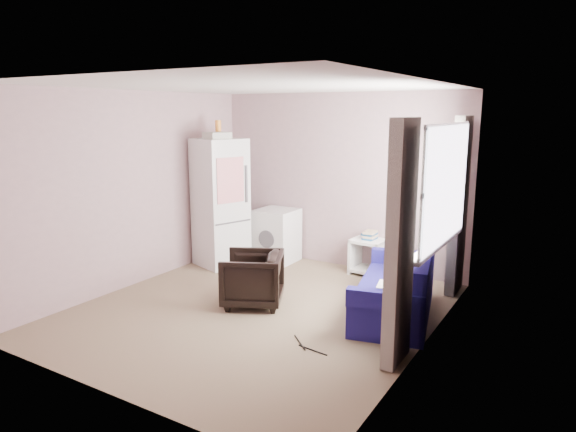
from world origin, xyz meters
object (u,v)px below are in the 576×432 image
(fridge, at_px, (220,202))
(washing_machine, at_px, (277,234))
(armchair, at_px, (252,276))
(side_table, at_px, (369,253))
(sofa, at_px, (399,291))

(fridge, xyz_separation_m, washing_machine, (0.62, 0.56, -0.53))
(armchair, bearing_deg, side_table, 132.39)
(side_table, bearing_deg, washing_machine, -173.63)
(side_table, height_order, sofa, sofa)
(side_table, relative_size, sofa, 0.34)
(sofa, bearing_deg, fridge, 157.17)
(armchair, bearing_deg, fridge, -155.61)
(fridge, bearing_deg, sofa, 8.36)
(washing_machine, distance_m, side_table, 1.44)
(fridge, xyz_separation_m, sofa, (2.91, -0.52, -0.67))
(sofa, bearing_deg, side_table, 112.23)
(armchair, height_order, sofa, sofa)
(fridge, distance_m, sofa, 3.03)
(washing_machine, height_order, sofa, washing_machine)
(armchair, bearing_deg, sofa, 84.09)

